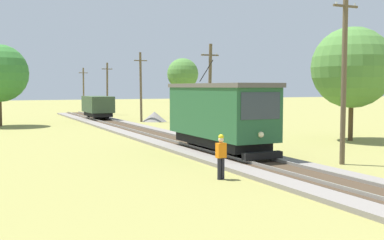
{
  "coord_description": "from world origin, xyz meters",
  "views": [
    {
      "loc": [
        -11.82,
        -4.1,
        3.64
      ],
      "look_at": [
        -0.34,
        20.84,
        1.69
      ],
      "focal_mm": 43.94,
      "sensor_mm": 36.0,
      "label": 1
    }
  ],
  "objects_px": {
    "freight_car": "(98,106)",
    "tree_left_near": "(183,74)",
    "utility_pole_mid": "(210,89)",
    "gravel_pile": "(154,117)",
    "track_worker": "(221,155)",
    "utility_pole_far": "(141,86)",
    "tree_right_far": "(352,68)",
    "utility_pole_distant": "(107,88)",
    "red_tram": "(220,114)",
    "utility_pole_horizon": "(84,88)",
    "utility_pole_near_tram": "(344,73)"
  },
  "relations": [
    {
      "from": "track_worker",
      "to": "tree_right_far",
      "type": "xyz_separation_m",
      "value": [
        14.28,
        8.11,
        3.94
      ]
    },
    {
      "from": "utility_pole_near_tram",
      "to": "utility_pole_far",
      "type": "bearing_deg",
      "value": 90.0
    },
    {
      "from": "utility_pole_far",
      "to": "track_worker",
      "type": "bearing_deg",
      "value": -102.75
    },
    {
      "from": "utility_pole_mid",
      "to": "track_worker",
      "type": "xyz_separation_m",
      "value": [
        -6.87,
        -14.55,
        -2.49
      ]
    },
    {
      "from": "freight_car",
      "to": "utility_pole_mid",
      "type": "height_order",
      "value": "utility_pole_mid"
    },
    {
      "from": "utility_pole_mid",
      "to": "track_worker",
      "type": "bearing_deg",
      "value": -115.28
    },
    {
      "from": "red_tram",
      "to": "tree_right_far",
      "type": "xyz_separation_m",
      "value": [
        11.12,
        2.06,
        2.73
      ]
    },
    {
      "from": "tree_right_far",
      "to": "utility_pole_mid",
      "type": "bearing_deg",
      "value": 139.01
    },
    {
      "from": "utility_pole_mid",
      "to": "gravel_pile",
      "type": "xyz_separation_m",
      "value": [
        1.43,
        15.65,
        -2.95
      ]
    },
    {
      "from": "freight_car",
      "to": "track_worker",
      "type": "xyz_separation_m",
      "value": [
        -3.16,
        -33.77,
        -0.57
      ]
    },
    {
      "from": "utility_pole_near_tram",
      "to": "tree_left_near",
      "type": "xyz_separation_m",
      "value": [
        6.98,
        34.69,
        0.89
      ]
    },
    {
      "from": "red_tram",
      "to": "utility_pole_horizon",
      "type": "bearing_deg",
      "value": 85.98
    },
    {
      "from": "utility_pole_near_tram",
      "to": "utility_pole_horizon",
      "type": "relative_size",
      "value": 1.25
    },
    {
      "from": "track_worker",
      "to": "utility_pole_near_tram",
      "type": "bearing_deg",
      "value": 90.59
    },
    {
      "from": "utility_pole_distant",
      "to": "utility_pole_mid",
      "type": "bearing_deg",
      "value": -90.0
    },
    {
      "from": "red_tram",
      "to": "utility_pole_distant",
      "type": "bearing_deg",
      "value": 84.42
    },
    {
      "from": "utility_pole_far",
      "to": "track_worker",
      "type": "relative_size",
      "value": 4.04
    },
    {
      "from": "red_tram",
      "to": "utility_pole_distant",
      "type": "distance_m",
      "value": 38.22
    },
    {
      "from": "utility_pole_mid",
      "to": "freight_car",
      "type": "bearing_deg",
      "value": 100.94
    },
    {
      "from": "utility_pole_near_tram",
      "to": "utility_pole_mid",
      "type": "relative_size",
      "value": 1.24
    },
    {
      "from": "utility_pole_near_tram",
      "to": "tree_left_near",
      "type": "bearing_deg",
      "value": 78.63
    },
    {
      "from": "utility_pole_distant",
      "to": "utility_pole_near_tram",
      "type": "bearing_deg",
      "value": -90.0
    },
    {
      "from": "freight_car",
      "to": "tree_left_near",
      "type": "distance_m",
      "value": 11.41
    },
    {
      "from": "track_worker",
      "to": "tree_left_near",
      "type": "relative_size",
      "value": 0.25
    },
    {
      "from": "utility_pole_distant",
      "to": "tree_left_near",
      "type": "relative_size",
      "value": 0.96
    },
    {
      "from": "utility_pole_near_tram",
      "to": "track_worker",
      "type": "relative_size",
      "value": 4.67
    },
    {
      "from": "red_tram",
      "to": "utility_pole_near_tram",
      "type": "distance_m",
      "value": 6.77
    },
    {
      "from": "red_tram",
      "to": "utility_pole_far",
      "type": "relative_size",
      "value": 1.18
    },
    {
      "from": "gravel_pile",
      "to": "freight_car",
      "type": "bearing_deg",
      "value": 145.21
    },
    {
      "from": "freight_car",
      "to": "utility_pole_near_tram",
      "type": "distance_m",
      "value": 33.3
    },
    {
      "from": "tree_left_near",
      "to": "gravel_pile",
      "type": "bearing_deg",
      "value": -136.44
    },
    {
      "from": "utility_pole_near_tram",
      "to": "track_worker",
      "type": "xyz_separation_m",
      "value": [
        -6.87,
        -0.79,
        -3.28
      ]
    },
    {
      "from": "red_tram",
      "to": "freight_car",
      "type": "height_order",
      "value": "red_tram"
    },
    {
      "from": "freight_car",
      "to": "utility_pole_near_tram",
      "type": "bearing_deg",
      "value": -83.57
    },
    {
      "from": "freight_car",
      "to": "utility_pole_horizon",
      "type": "distance_m",
      "value": 25.48
    },
    {
      "from": "tree_left_near",
      "to": "tree_right_far",
      "type": "height_order",
      "value": "tree_right_far"
    },
    {
      "from": "utility_pole_far",
      "to": "gravel_pile",
      "type": "relative_size",
      "value": 2.8
    },
    {
      "from": "red_tram",
      "to": "utility_pole_mid",
      "type": "bearing_deg",
      "value": 66.41
    },
    {
      "from": "gravel_pile",
      "to": "track_worker",
      "type": "height_order",
      "value": "track_worker"
    },
    {
      "from": "red_tram",
      "to": "tree_right_far",
      "type": "bearing_deg",
      "value": 10.49
    },
    {
      "from": "utility_pole_far",
      "to": "track_worker",
      "type": "distance_m",
      "value": 31.25
    },
    {
      "from": "tree_left_near",
      "to": "tree_right_far",
      "type": "distance_m",
      "value": 27.37
    },
    {
      "from": "utility_pole_distant",
      "to": "tree_right_far",
      "type": "relative_size",
      "value": 0.88
    },
    {
      "from": "tree_right_far",
      "to": "utility_pole_horizon",
      "type": "bearing_deg",
      "value": 98.3
    },
    {
      "from": "gravel_pile",
      "to": "tree_right_far",
      "type": "height_order",
      "value": "tree_right_far"
    },
    {
      "from": "tree_left_near",
      "to": "freight_car",
      "type": "bearing_deg",
      "value": -170.92
    },
    {
      "from": "gravel_pile",
      "to": "tree_left_near",
      "type": "xyz_separation_m",
      "value": [
        5.55,
        5.28,
        4.63
      ]
    },
    {
      "from": "gravel_pile",
      "to": "tree_left_near",
      "type": "height_order",
      "value": "tree_left_near"
    },
    {
      "from": "utility_pole_distant",
      "to": "tree_right_far",
      "type": "height_order",
      "value": "tree_right_far"
    },
    {
      "from": "gravel_pile",
      "to": "utility_pole_mid",
      "type": "bearing_deg",
      "value": -95.2
    }
  ]
}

